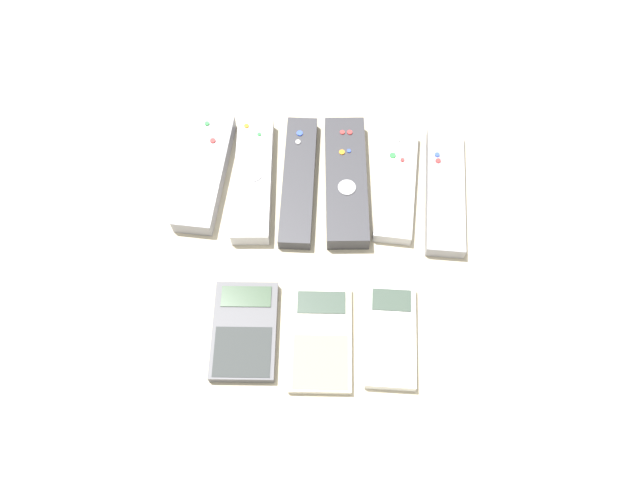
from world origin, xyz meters
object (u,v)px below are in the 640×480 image
object	(u,v)px
remote_3	(346,181)
remote_5	(445,191)
remote_2	(299,181)
remote_1	(253,179)
remote_0	(205,172)
calculator_2	(391,336)
remote_4	(396,185)
calculator_0	(245,331)
calculator_1	(321,339)

from	to	relation	value
remote_3	remote_5	size ratio (longest dim) A/B	1.03
remote_2	remote_3	xyz separation A→B (m)	(0.07, 0.00, 0.00)
remote_1	remote_0	bearing A→B (deg)	170.84
remote_1	remote_3	world-z (taller)	remote_3
remote_1	remote_2	xyz separation A→B (m)	(0.07, 0.00, -0.00)
calculator_2	remote_4	bearing A→B (deg)	88.47
remote_4	calculator_0	distance (m)	0.30
remote_1	calculator_1	xyz separation A→B (m)	(0.11, -0.23, -0.01)
remote_4	calculator_2	world-z (taller)	remote_4
remote_1	remote_5	bearing A→B (deg)	-3.99
remote_1	calculator_0	size ratio (longest dim) A/B	1.53
remote_2	calculator_1	size ratio (longest dim) A/B	1.49
remote_0	calculator_2	distance (m)	0.36
remote_5	calculator_0	distance (m)	0.35
remote_0	calculator_2	xyz separation A→B (m)	(0.27, -0.23, -0.00)
remote_5	calculator_2	bearing A→B (deg)	-107.44
remote_3	remote_4	xyz separation A→B (m)	(0.07, 0.00, -0.00)
remote_1	remote_3	xyz separation A→B (m)	(0.13, 0.00, 0.00)
remote_2	calculator_1	world-z (taller)	remote_2
remote_5	calculator_1	bearing A→B (deg)	-124.28
remote_5	calculator_0	world-z (taller)	remote_5
remote_2	calculator_0	size ratio (longest dim) A/B	1.58
remote_0	remote_2	xyz separation A→B (m)	(0.14, -0.01, -0.00)
remote_0	calculator_1	bearing A→B (deg)	-49.26
remote_1	remote_4	bearing A→B (deg)	-2.38
remote_1	calculator_2	size ratio (longest dim) A/B	1.51
remote_4	remote_5	world-z (taller)	remote_5
remote_4	remote_1	bearing A→B (deg)	-175.28
remote_4	calculator_0	size ratio (longest dim) A/B	1.38
calculator_0	calculator_2	bearing A→B (deg)	-1.41
remote_2	calculator_2	xyz separation A→B (m)	(0.14, -0.23, -0.00)
remote_0	remote_2	bearing A→B (deg)	1.22
calculator_1	remote_3	bearing A→B (deg)	82.12
remote_4	remote_3	bearing A→B (deg)	-175.98
remote_4	calculator_1	xyz separation A→B (m)	(-0.10, -0.24, -0.00)
remote_1	remote_4	xyz separation A→B (m)	(0.21, 0.00, -0.00)
remote_2	remote_0	bearing A→B (deg)	177.00
remote_0	calculator_0	world-z (taller)	remote_0
remote_4	remote_0	bearing A→B (deg)	-177.02
remote_1	calculator_1	size ratio (longest dim) A/B	1.44
remote_0	remote_5	world-z (taller)	remote_0
remote_2	remote_4	size ratio (longest dim) A/B	1.15
remote_5	calculator_2	distance (m)	0.23
remote_0	remote_4	xyz separation A→B (m)	(0.28, -0.00, -0.00)
remote_1	calculator_0	distance (m)	0.23
remote_2	remote_3	world-z (taller)	remote_3
remote_1	remote_4	size ratio (longest dim) A/B	1.11
remote_1	calculator_1	world-z (taller)	remote_1
remote_3	calculator_2	distance (m)	0.24
remote_0	calculator_2	world-z (taller)	remote_0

